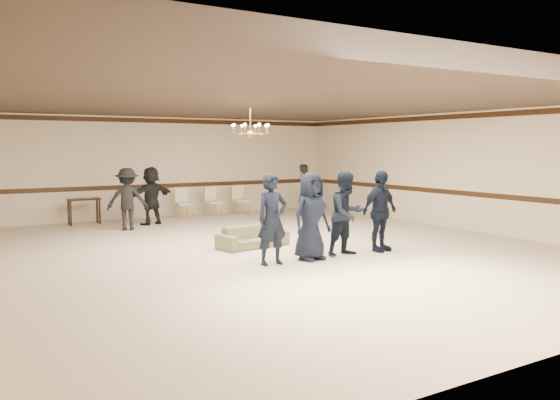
# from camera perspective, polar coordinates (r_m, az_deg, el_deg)

# --- Properties ---
(room) EXTENTS (12.01, 14.01, 3.21)m
(room) POSITION_cam_1_polar(r_m,az_deg,el_deg) (12.28, -0.76, 2.29)
(room) COLOR beige
(room) RESTS_ON ground
(chair_rail) EXTENTS (12.00, 0.02, 0.14)m
(chair_rail) POSITION_cam_1_polar(r_m,az_deg,el_deg) (18.66, -11.73, 1.40)
(chair_rail) COLOR #351B0F
(chair_rail) RESTS_ON wall_back
(crown_molding) EXTENTS (12.00, 0.02, 0.14)m
(crown_molding) POSITION_cam_1_polar(r_m,az_deg,el_deg) (18.63, -11.86, 7.80)
(crown_molding) COLOR #351B0F
(crown_molding) RESTS_ON wall_back
(chandelier) EXTENTS (0.94, 0.94, 0.89)m
(chandelier) POSITION_cam_1_polar(r_m,az_deg,el_deg) (13.14, -3.01, 8.05)
(chandelier) COLOR #B28D39
(chandelier) RESTS_ON ceiling
(boy_a) EXTENTS (0.65, 0.43, 1.75)m
(boy_a) POSITION_cam_1_polar(r_m,az_deg,el_deg) (10.84, -0.79, -1.96)
(boy_a) COLOR black
(boy_a) RESTS_ON floor
(boy_b) EXTENTS (0.92, 0.66, 1.75)m
(boy_b) POSITION_cam_1_polar(r_m,az_deg,el_deg) (11.32, 3.14, -1.65)
(boy_b) COLOR black
(boy_b) RESTS_ON floor
(boy_c) EXTENTS (0.91, 0.74, 1.75)m
(boy_c) POSITION_cam_1_polar(r_m,az_deg,el_deg) (11.85, 6.73, -1.37)
(boy_c) COLOR black
(boy_c) RESTS_ON floor
(boy_d) EXTENTS (1.08, 0.59, 1.75)m
(boy_d) POSITION_cam_1_polar(r_m,az_deg,el_deg) (12.42, 10.00, -1.10)
(boy_d) COLOR black
(boy_d) RESTS_ON floor
(settee) EXTENTS (1.74, 0.90, 0.48)m
(settee) POSITION_cam_1_polar(r_m,az_deg,el_deg) (12.82, -2.75, -3.69)
(settee) COLOR brown
(settee) RESTS_ON floor
(adult_left) EXTENTS (1.25, 0.99, 1.69)m
(adult_left) POSITION_cam_1_polar(r_m,az_deg,el_deg) (15.91, -15.08, 0.09)
(adult_left) COLOR black
(adult_left) RESTS_ON floor
(adult_mid) EXTENTS (1.64, 0.93, 1.69)m
(adult_mid) POSITION_cam_1_polar(r_m,az_deg,el_deg) (16.84, -12.81, 0.43)
(adult_mid) COLOR black
(adult_mid) RESTS_ON floor
(adult_right) EXTENTS (0.73, 0.63, 1.69)m
(adult_right) POSITION_cam_1_polar(r_m,az_deg,el_deg) (18.74, 2.54, 1.05)
(adult_right) COLOR black
(adult_right) RESTS_ON floor
(banquet_chair_left) EXTENTS (0.50, 0.50, 0.96)m
(banquet_chair_left) POSITION_cam_1_polar(r_m,az_deg,el_deg) (18.09, -9.63, -0.33)
(banquet_chair_left) COLOR beige
(banquet_chair_left) RESTS_ON floor
(banquet_chair_mid) EXTENTS (0.50, 0.50, 0.96)m
(banquet_chair_mid) POSITION_cam_1_polar(r_m,az_deg,el_deg) (18.48, -6.75, -0.18)
(banquet_chair_mid) COLOR beige
(banquet_chair_mid) RESTS_ON floor
(banquet_chair_right) EXTENTS (0.48, 0.48, 0.96)m
(banquet_chair_right) POSITION_cam_1_polar(r_m,az_deg,el_deg) (18.91, -4.00, -0.02)
(banquet_chair_right) COLOR beige
(banquet_chair_right) RESTS_ON floor
(console_table) EXTENTS (0.92, 0.42, 0.76)m
(console_table) POSITION_cam_1_polar(r_m,az_deg,el_deg) (17.42, -19.08, -1.10)
(console_table) COLOR black
(console_table) RESTS_ON floor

